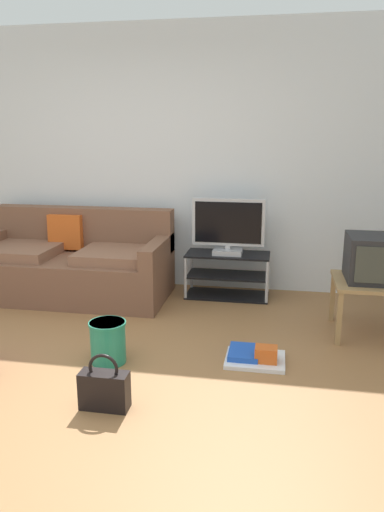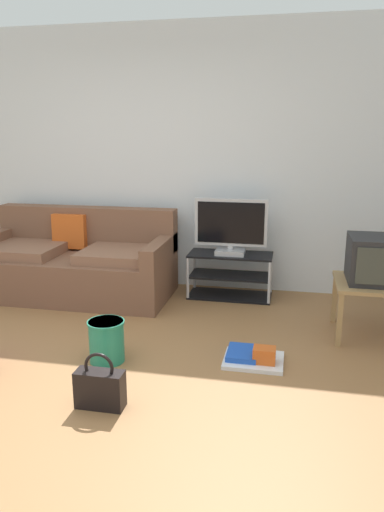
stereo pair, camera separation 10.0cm
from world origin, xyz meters
The scene contains 10 objects.
ground_plane centered at (0.00, 0.00, -0.01)m, with size 9.00×9.80×0.02m, color olive.
wall_back centered at (0.00, 2.45, 1.35)m, with size 9.00×0.10×2.70m, color silver.
couch centered at (-0.71, 1.88, 0.32)m, with size 1.95×0.92×0.86m.
tv_stand centered at (0.85, 2.10, 0.22)m, with size 0.83×0.38×0.45m.
flat_tv centered at (0.85, 2.07, 0.72)m, with size 0.71×0.22×0.55m.
side_table centered at (2.10, 1.34, 0.40)m, with size 0.58×0.58×0.46m.
crt_tv centered at (2.10, 1.36, 0.65)m, with size 0.41×0.45×0.37m.
handbag centered at (0.34, -0.11, 0.13)m, with size 0.30×0.12×0.36m.
cleaning_bucket centered at (0.16, 0.48, 0.16)m, with size 0.27×0.27×0.31m.
floor_tray centered at (1.21, 0.67, 0.04)m, with size 0.43×0.34×0.14m.
Camera 1 is at (1.33, -2.63, 1.63)m, focal length 34.16 mm.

